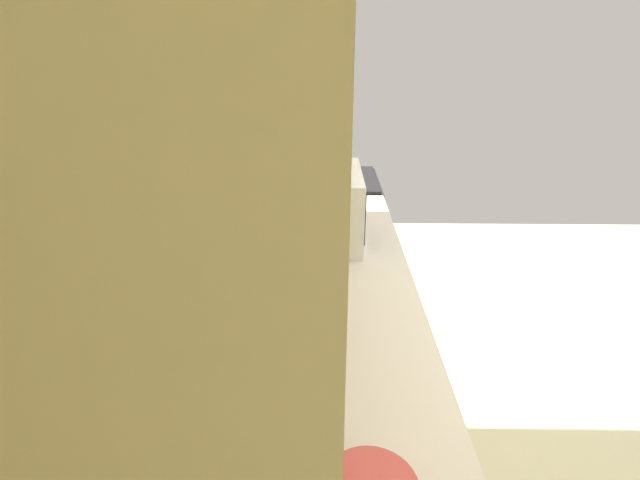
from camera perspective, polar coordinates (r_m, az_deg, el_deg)
ground_plane at (r=2.77m, az=32.96°, el=-21.23°), size 5.98×5.98×0.00m
wall_back at (r=1.72m, az=-11.27°, el=7.33°), size 3.86×0.12×2.63m
counter_run at (r=1.79m, az=1.12°, el=-23.98°), size 2.92×0.65×0.92m
upper_cabinets at (r=1.22m, az=-6.45°, el=23.47°), size 2.14×0.31×0.59m
oven_range at (r=3.27m, az=1.25°, el=-0.19°), size 0.66×0.66×1.10m
microwave at (r=2.14m, az=0.74°, el=4.36°), size 0.53×0.33×0.32m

